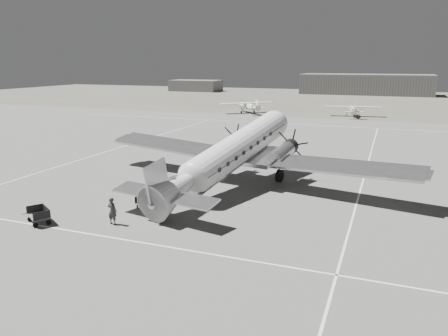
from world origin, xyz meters
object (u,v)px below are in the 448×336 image
(shed_secondary, at_px, (196,86))
(hangar_main, at_px, (366,84))
(ground_crew, at_px, (112,211))
(light_plane_left, at_px, (248,107))
(passenger, at_px, (175,185))
(light_plane_right, at_px, (353,111))
(ramp_agent, at_px, (158,191))
(dc3_airliner, at_px, (232,155))
(baggage_cart_far, at_px, (39,216))
(baggage_cart_near, at_px, (146,201))

(shed_secondary, bearing_deg, hangar_main, 4.76)
(shed_secondary, bearing_deg, ground_crew, -67.70)
(light_plane_left, distance_m, passenger, 59.41)
(ground_crew, xyz_separation_m, passenger, (0.89, 7.39, -0.06))
(shed_secondary, height_order, light_plane_left, shed_secondary)
(shed_secondary, xyz_separation_m, light_plane_right, (61.74, -59.85, -0.87))
(ramp_agent, distance_m, passenger, 2.12)
(dc3_airliner, xyz_separation_m, ramp_agent, (-4.02, -5.80, -2.00))
(shed_secondary, distance_m, baggage_cart_far, 137.05)
(light_plane_right, distance_m, ground_crew, 67.84)
(ground_crew, height_order, passenger, ground_crew)
(passenger, bearing_deg, light_plane_left, 5.95)
(baggage_cart_far, bearing_deg, light_plane_left, 128.14)
(baggage_cart_far, bearing_deg, light_plane_right, 110.42)
(hangar_main, xyz_separation_m, passenger, (-7.04, -124.61, -2.43))
(shed_secondary, bearing_deg, baggage_cart_far, -69.81)
(hangar_main, xyz_separation_m, light_plane_left, (-19.58, -66.53, -2.05))
(shed_secondary, xyz_separation_m, baggage_cart_near, (52.26, -123.07, -1.56))
(light_plane_right, bearing_deg, hangar_main, 83.39)
(light_plane_right, xyz_separation_m, ground_crew, (-9.67, -67.14, -0.20))
(shed_secondary, bearing_deg, passenger, -66.12)
(light_plane_left, height_order, passenger, light_plane_left)
(dc3_airliner, distance_m, baggage_cart_near, 8.73)
(light_plane_left, xyz_separation_m, ramp_agent, (12.12, -60.15, -0.34))
(shed_secondary, height_order, baggage_cart_near, shed_secondary)
(hangar_main, height_order, baggage_cart_near, hangar_main)
(dc3_airliner, distance_m, passenger, 5.57)
(hangar_main, height_order, ramp_agent, hangar_main)
(hangar_main, distance_m, ramp_agent, 126.93)
(shed_secondary, height_order, ground_crew, shed_secondary)
(shed_secondary, distance_m, ground_crew, 137.26)
(dc3_airliner, bearing_deg, passenger, -122.77)
(ground_crew, bearing_deg, light_plane_right, -96.14)
(light_plane_right, bearing_deg, light_plane_left, 176.38)
(hangar_main, xyz_separation_m, dc3_airliner, (-3.44, -120.89, -0.38))
(ground_crew, distance_m, ramp_agent, 5.33)
(dc3_airliner, relative_size, light_plane_right, 2.80)
(shed_secondary, bearing_deg, dc3_airliner, -63.98)
(baggage_cart_far, distance_m, ramp_agent, 8.70)
(shed_secondary, height_order, light_plane_right, shed_secondary)
(shed_secondary, height_order, ramp_agent, shed_secondary)
(light_plane_left, distance_m, baggage_cart_near, 62.67)
(light_plane_right, bearing_deg, shed_secondary, 127.75)
(light_plane_left, relative_size, ramp_agent, 6.60)
(baggage_cart_near, xyz_separation_m, passenger, (0.69, 3.46, 0.43))
(dc3_airliner, distance_m, ramp_agent, 7.34)
(light_plane_right, distance_m, baggage_cart_near, 63.93)
(shed_secondary, xyz_separation_m, ramp_agent, (52.54, -121.69, -1.08))
(passenger, bearing_deg, ramp_agent, 162.42)
(passenger, bearing_deg, dc3_airliner, -50.35)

